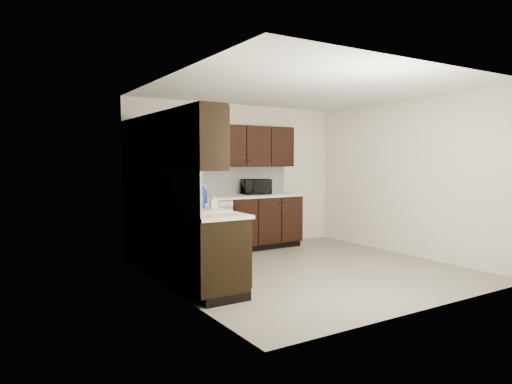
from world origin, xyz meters
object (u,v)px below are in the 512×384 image
at_px(sink, 197,215).
at_px(microwave, 256,187).
at_px(blue_pitcher, 197,198).
at_px(toaster_oven, 193,191).
at_px(storage_bin, 169,196).

distance_m(sink, microwave, 2.61).
bearing_deg(blue_pitcher, microwave, 61.77).
relative_size(microwave, blue_pitcher, 1.65).
bearing_deg(toaster_oven, microwave, 2.12).
xyz_separation_m(sink, toaster_oven, (0.70, 1.68, 0.16)).
bearing_deg(toaster_oven, blue_pitcher, -113.96).
bearing_deg(microwave, storage_bin, -144.36).
height_order(toaster_oven, storage_bin, toaster_oven).
height_order(toaster_oven, blue_pitcher, blue_pitcher).
bearing_deg(blue_pitcher, storage_bin, 108.40).
xyz_separation_m(storage_bin, blue_pitcher, (-0.01, -0.94, 0.04)).
bearing_deg(microwave, blue_pitcher, -125.10).
bearing_deg(microwave, toaster_oven, -164.21).
relative_size(sink, microwave, 1.73).
bearing_deg(sink, toaster_oven, 67.30).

